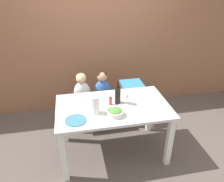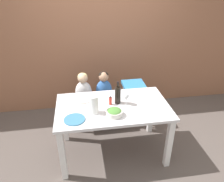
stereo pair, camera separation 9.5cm
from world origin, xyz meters
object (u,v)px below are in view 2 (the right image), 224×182
(wine_glass_near, at_px, (126,97))
(dinner_plate_front_left, at_px, (75,119))
(chair_far_center, at_px, (104,104))
(dinner_plate_back_left, at_px, (83,99))
(person_child_center, at_px, (104,87))
(paper_towel_roll, at_px, (94,105))
(person_child_left, at_px, (83,88))
(chair_far_left, at_px, (85,106))
(wine_bottle, at_px, (118,95))
(chair_right_highchair, at_px, (133,93))
(salad_bowl_large, at_px, (114,112))

(wine_glass_near, relative_size, dinner_plate_front_left, 0.69)
(chair_far_center, xyz_separation_m, wine_glass_near, (0.20, -0.68, 0.50))
(dinner_plate_front_left, height_order, dinner_plate_back_left, same)
(wine_glass_near, height_order, dinner_plate_back_left, wine_glass_near)
(dinner_plate_front_left, bearing_deg, person_child_center, 63.41)
(dinner_plate_back_left, bearing_deg, paper_towel_roll, -70.95)
(person_child_left, xyz_separation_m, person_child_center, (0.32, 0.00, 0.00))
(paper_towel_roll, distance_m, wine_glass_near, 0.43)
(chair_far_center, distance_m, person_child_left, 0.45)
(paper_towel_roll, bearing_deg, chair_far_left, 97.58)
(chair_far_left, xyz_separation_m, wine_glass_near, (0.52, -0.68, 0.50))
(chair_far_center, height_order, wine_bottle, wine_bottle)
(paper_towel_roll, bearing_deg, chair_right_highchair, 49.10)
(person_child_left, bearing_deg, chair_far_center, -0.16)
(chair_far_center, xyz_separation_m, paper_towel_roll, (-0.21, -0.80, 0.50))
(salad_bowl_large, bearing_deg, dinner_plate_front_left, -177.74)
(wine_glass_near, bearing_deg, dinner_plate_back_left, 156.92)
(chair_right_highchair, height_order, paper_towel_roll, paper_towel_roll)
(salad_bowl_large, bearing_deg, chair_far_center, 90.99)
(chair_far_left, height_order, person_child_left, person_child_left)
(salad_bowl_large, relative_size, dinner_plate_back_left, 0.80)
(chair_right_highchair, bearing_deg, person_child_left, 179.93)
(person_child_center, height_order, paper_towel_roll, paper_towel_roll)
(chair_far_left, distance_m, dinner_plate_back_left, 0.59)
(dinner_plate_front_left, bearing_deg, paper_towel_roll, 24.47)
(salad_bowl_large, distance_m, dinner_plate_front_left, 0.47)
(chair_far_center, distance_m, wine_bottle, 0.80)
(wine_glass_near, distance_m, dinner_plate_front_left, 0.71)
(chair_far_left, relative_size, wine_bottle, 1.48)
(person_child_center, distance_m, wine_bottle, 0.65)
(person_child_center, xyz_separation_m, dinner_plate_back_left, (-0.33, -0.45, 0.07))
(paper_towel_roll, height_order, dinner_plate_back_left, paper_towel_roll)
(paper_towel_roll, relative_size, salad_bowl_large, 1.17)
(person_child_center, relative_size, wine_bottle, 1.61)
(wine_glass_near, bearing_deg, person_child_center, 106.77)
(wine_bottle, bearing_deg, salad_bowl_large, -108.09)
(chair_far_center, xyz_separation_m, dinner_plate_front_left, (-0.45, -0.91, 0.39))
(person_child_center, bearing_deg, wine_glass_near, -73.23)
(person_child_center, relative_size, dinner_plate_front_left, 2.02)
(wine_glass_near, height_order, salad_bowl_large, wine_glass_near)
(chair_far_left, distance_m, chair_far_center, 0.32)
(wine_glass_near, bearing_deg, chair_far_center, 106.79)
(person_child_left, height_order, paper_towel_roll, paper_towel_roll)
(wine_bottle, relative_size, paper_towel_roll, 1.33)
(paper_towel_roll, bearing_deg, wine_bottle, 29.92)
(person_child_left, bearing_deg, dinner_plate_back_left, -91.81)
(person_child_left, xyz_separation_m, dinner_plate_front_left, (-0.14, -0.91, 0.07))
(person_child_center, distance_m, paper_towel_roll, 0.84)
(person_child_center, height_order, wine_glass_near, person_child_center)
(chair_far_left, height_order, wine_bottle, wine_bottle)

